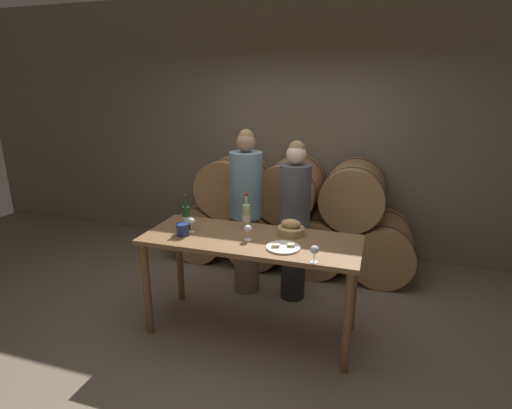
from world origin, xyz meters
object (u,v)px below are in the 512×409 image
wine_bottle_red (186,217)px  wine_bottle_white (246,216)px  tasting_table (251,250)px  blue_crock (182,229)px  person_right (294,220)px  bread_basket (291,229)px  cheese_plate (283,247)px  person_left (246,212)px  wine_glass_center (314,250)px  wine_glass_far_left (191,222)px  wine_glass_left (248,229)px

wine_bottle_red → wine_bottle_white: wine_bottle_white is taller
tasting_table → blue_crock: size_ratio=16.53×
person_right → blue_crock: size_ratio=14.73×
bread_basket → cheese_plate: size_ratio=0.85×
person_left → wine_glass_center: 1.35m
wine_glass_far_left → wine_glass_left: same height
person_left → wine_glass_far_left: (-0.25, -0.73, 0.11)m
tasting_table → cheese_plate: size_ratio=6.75×
bread_basket → wine_glass_far_left: 0.86m
tasting_table → cheese_plate: (0.31, -0.14, 0.12)m
wine_bottle_white → cheese_plate: wine_bottle_white is taller
person_right → wine_glass_center: (0.37, -1.03, 0.15)m
blue_crock → wine_glass_left: 0.57m
wine_bottle_red → wine_glass_far_left: size_ratio=2.40×
person_right → bread_basket: size_ratio=7.10×
tasting_table → bread_basket: size_ratio=7.96×
wine_bottle_red → wine_bottle_white: size_ratio=0.98×
wine_glass_left → person_left: bearing=110.0°
wine_bottle_white → wine_glass_far_left: size_ratio=2.46×
person_right → wine_bottle_white: person_right is taller
tasting_table → wine_glass_far_left: 0.58m
person_right → wine_bottle_red: (-0.83, -0.68, 0.17)m
wine_glass_far_left → person_right: bearing=44.2°
bread_basket → wine_glass_left: bearing=-142.4°
wine_glass_left → wine_glass_center: size_ratio=1.00×
wine_glass_far_left → wine_glass_left: size_ratio=1.00×
person_left → wine_glass_left: 0.82m
tasting_table → wine_bottle_white: (-0.11, 0.21, 0.23)m
wine_glass_far_left → wine_glass_center: 1.16m
person_left → wine_glass_far_left: size_ratio=13.13×
wine_glass_center → wine_bottle_red: bearing=163.8°
wine_bottle_white → blue_crock: 0.57m
person_left → wine_glass_far_left: person_left is taller
bread_basket → blue_crock: bearing=-160.8°
person_right → wine_bottle_red: 1.08m
wine_bottle_white → wine_glass_left: wine_bottle_white is taller
tasting_table → person_left: size_ratio=1.06×
cheese_plate → person_left: bearing=125.4°
blue_crock → wine_glass_far_left: (0.04, 0.09, 0.04)m
blue_crock → wine_glass_far_left: wine_glass_far_left is taller
person_right → wine_glass_left: person_right is taller
wine_glass_far_left → bread_basket: bearing=14.2°
blue_crock → wine_glass_left: wine_glass_left is taller
wine_glass_left → wine_glass_center: same height
wine_bottle_white → wine_glass_center: (0.70, -0.53, -0.02)m
bread_basket → wine_glass_left: bread_basket is taller
bread_basket → wine_bottle_red: bearing=-170.3°
person_right → blue_crock: person_right is taller
cheese_plate → wine_bottle_white: bearing=140.5°
wine_glass_left → cheese_plate: bearing=-14.1°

